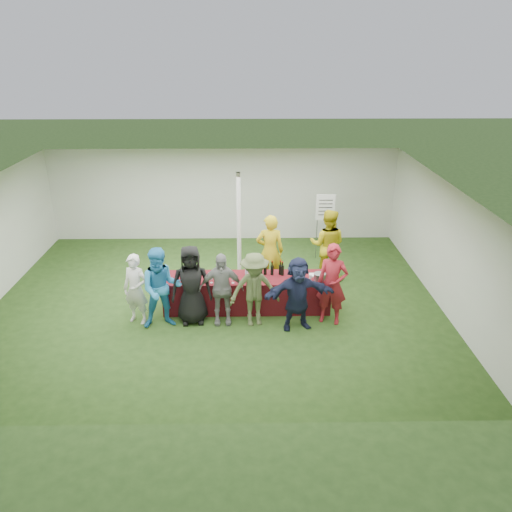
{
  "coord_description": "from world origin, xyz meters",
  "views": [
    {
      "loc": [
        0.73,
        -10.09,
        5.42
      ],
      "look_at": [
        0.89,
        -0.32,
        1.25
      ],
      "focal_mm": 35.0,
      "sensor_mm": 36.0,
      "label": 1
    }
  ],
  "objects_px": {
    "wine_list_sign": "(325,212)",
    "customer_5": "(298,294)",
    "customer_6": "(332,284)",
    "staff_pourer": "(270,251)",
    "staff_back": "(327,245)",
    "customer_2": "(191,285)",
    "dump_bucket": "(320,277)",
    "customer_0": "(136,289)",
    "serving_table": "(247,293)",
    "customer_1": "(161,288)",
    "customer_3": "(221,289)",
    "customer_4": "(254,290)"
  },
  "relations": [
    {
      "from": "serving_table",
      "to": "staff_pourer",
      "type": "height_order",
      "value": "staff_pourer"
    },
    {
      "from": "staff_back",
      "to": "customer_2",
      "type": "distance_m",
      "value": 3.73
    },
    {
      "from": "serving_table",
      "to": "wine_list_sign",
      "type": "distance_m",
      "value": 3.59
    },
    {
      "from": "staff_back",
      "to": "serving_table",
      "type": "bearing_deg",
      "value": 51.81
    },
    {
      "from": "staff_pourer",
      "to": "customer_4",
      "type": "distance_m",
      "value": 1.82
    },
    {
      "from": "dump_bucket",
      "to": "customer_6",
      "type": "bearing_deg",
      "value": -63.47
    },
    {
      "from": "staff_pourer",
      "to": "customer_6",
      "type": "height_order",
      "value": "staff_pourer"
    },
    {
      "from": "staff_pourer",
      "to": "customer_6",
      "type": "xyz_separation_m",
      "value": [
        1.21,
        -1.7,
        -0.04
      ]
    },
    {
      "from": "customer_2",
      "to": "customer_0",
      "type": "bearing_deg",
      "value": 173.56
    },
    {
      "from": "serving_table",
      "to": "customer_2",
      "type": "xyz_separation_m",
      "value": [
        -1.14,
        -0.57,
        0.48
      ]
    },
    {
      "from": "customer_0",
      "to": "customer_1",
      "type": "bearing_deg",
      "value": 2.34
    },
    {
      "from": "staff_back",
      "to": "customer_2",
      "type": "height_order",
      "value": "staff_back"
    },
    {
      "from": "dump_bucket",
      "to": "customer_0",
      "type": "height_order",
      "value": "customer_0"
    },
    {
      "from": "wine_list_sign",
      "to": "customer_0",
      "type": "relative_size",
      "value": 1.19
    },
    {
      "from": "customer_0",
      "to": "staff_back",
      "type": "bearing_deg",
      "value": 45.76
    },
    {
      "from": "wine_list_sign",
      "to": "customer_5",
      "type": "distance_m",
      "value": 3.81
    },
    {
      "from": "serving_table",
      "to": "dump_bucket",
      "type": "bearing_deg",
      "value": -8.05
    },
    {
      "from": "staff_back",
      "to": "customer_5",
      "type": "xyz_separation_m",
      "value": [
        -0.94,
        -2.34,
        -0.12
      ]
    },
    {
      "from": "customer_2",
      "to": "customer_5",
      "type": "height_order",
      "value": "customer_2"
    },
    {
      "from": "customer_3",
      "to": "customer_1",
      "type": "bearing_deg",
      "value": -178.54
    },
    {
      "from": "wine_list_sign",
      "to": "customer_3",
      "type": "distance_m",
      "value": 4.31
    },
    {
      "from": "wine_list_sign",
      "to": "staff_pourer",
      "type": "relative_size",
      "value": 0.99
    },
    {
      "from": "serving_table",
      "to": "dump_bucket",
      "type": "relative_size",
      "value": 14.05
    },
    {
      "from": "dump_bucket",
      "to": "customer_1",
      "type": "xyz_separation_m",
      "value": [
        -3.28,
        -0.52,
        0.03
      ]
    },
    {
      "from": "serving_table",
      "to": "customer_0",
      "type": "xyz_separation_m",
      "value": [
        -2.29,
        -0.56,
        0.38
      ]
    },
    {
      "from": "serving_table",
      "to": "customer_0",
      "type": "distance_m",
      "value": 2.39
    },
    {
      "from": "customer_3",
      "to": "wine_list_sign",
      "type": "bearing_deg",
      "value": 48.67
    },
    {
      "from": "staff_pourer",
      "to": "customer_5",
      "type": "relative_size",
      "value": 1.16
    },
    {
      "from": "staff_back",
      "to": "customer_6",
      "type": "relative_size",
      "value": 1.03
    },
    {
      "from": "customer_5",
      "to": "staff_pourer",
      "type": "bearing_deg",
      "value": 92.73
    },
    {
      "from": "customer_3",
      "to": "customer_5",
      "type": "height_order",
      "value": "customer_3"
    },
    {
      "from": "customer_6",
      "to": "customer_5",
      "type": "bearing_deg",
      "value": -144.97
    },
    {
      "from": "staff_pourer",
      "to": "staff_back",
      "type": "height_order",
      "value": "staff_pourer"
    },
    {
      "from": "dump_bucket",
      "to": "staff_back",
      "type": "relative_size",
      "value": 0.14
    },
    {
      "from": "customer_4",
      "to": "customer_0",
      "type": "bearing_deg",
      "value": 167.22
    },
    {
      "from": "customer_1",
      "to": "customer_6",
      "type": "height_order",
      "value": "customer_6"
    },
    {
      "from": "customer_2",
      "to": "customer_5",
      "type": "relative_size",
      "value": 1.09
    },
    {
      "from": "customer_5",
      "to": "customer_2",
      "type": "bearing_deg",
      "value": 161.36
    },
    {
      "from": "customer_0",
      "to": "customer_4",
      "type": "xyz_separation_m",
      "value": [
        2.45,
        -0.14,
        0.04
      ]
    },
    {
      "from": "customer_0",
      "to": "customer_1",
      "type": "relative_size",
      "value": 0.88
    },
    {
      "from": "customer_5",
      "to": "wine_list_sign",
      "type": "bearing_deg",
      "value": 62.54
    },
    {
      "from": "serving_table",
      "to": "customer_0",
      "type": "height_order",
      "value": "customer_0"
    },
    {
      "from": "wine_list_sign",
      "to": "customer_3",
      "type": "xyz_separation_m",
      "value": [
        -2.6,
        -3.4,
        -0.53
      ]
    },
    {
      "from": "customer_6",
      "to": "staff_pourer",
      "type": "bearing_deg",
      "value": 143.09
    },
    {
      "from": "customer_3",
      "to": "dump_bucket",
      "type": "bearing_deg",
      "value": 7.16
    },
    {
      "from": "wine_list_sign",
      "to": "customer_1",
      "type": "distance_m",
      "value": 5.19
    },
    {
      "from": "customer_3",
      "to": "customer_4",
      "type": "height_order",
      "value": "customer_4"
    },
    {
      "from": "customer_3",
      "to": "customer_0",
      "type": "bearing_deg",
      "value": 173.9
    },
    {
      "from": "customer_0",
      "to": "customer_2",
      "type": "height_order",
      "value": "customer_2"
    },
    {
      "from": "customer_2",
      "to": "customer_6",
      "type": "height_order",
      "value": "customer_6"
    }
  ]
}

